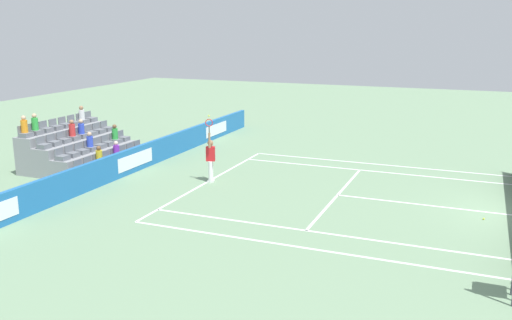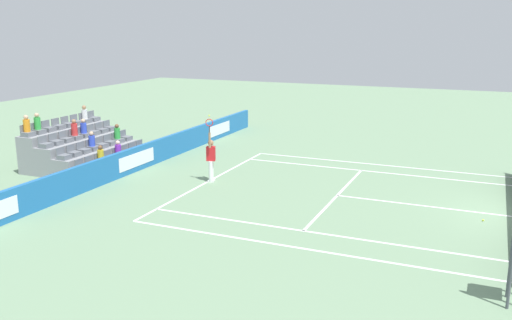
# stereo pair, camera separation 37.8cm
# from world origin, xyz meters

# --- Properties ---
(line_baseline) EXTENTS (10.97, 0.10, 0.01)m
(line_baseline) POSITION_xyz_m (0.00, -11.89, 0.00)
(line_baseline) COLOR white
(line_baseline) RESTS_ON ground
(line_service) EXTENTS (8.23, 0.10, 0.01)m
(line_service) POSITION_xyz_m (0.00, -6.40, 0.00)
(line_service) COLOR white
(line_service) RESTS_ON ground
(line_centre_service) EXTENTS (0.10, 6.40, 0.01)m
(line_centre_service) POSITION_xyz_m (0.00, -3.20, 0.00)
(line_centre_service) COLOR white
(line_centre_service) RESTS_ON ground
(line_singles_sideline_left) EXTENTS (0.10, 11.89, 0.01)m
(line_singles_sideline_left) POSITION_xyz_m (4.12, -5.95, 0.00)
(line_singles_sideline_left) COLOR white
(line_singles_sideline_left) RESTS_ON ground
(line_singles_sideline_right) EXTENTS (0.10, 11.89, 0.01)m
(line_singles_sideline_right) POSITION_xyz_m (-4.12, -5.95, 0.00)
(line_singles_sideline_right) COLOR white
(line_singles_sideline_right) RESTS_ON ground
(line_doubles_sideline_left) EXTENTS (0.10, 11.89, 0.01)m
(line_doubles_sideline_left) POSITION_xyz_m (5.49, -5.95, 0.00)
(line_doubles_sideline_left) COLOR white
(line_doubles_sideline_left) RESTS_ON ground
(line_doubles_sideline_right) EXTENTS (0.10, 11.89, 0.01)m
(line_doubles_sideline_right) POSITION_xyz_m (-5.49, -5.95, 0.00)
(line_doubles_sideline_right) COLOR white
(line_doubles_sideline_right) RESTS_ON ground
(line_centre_mark) EXTENTS (0.10, 0.20, 0.01)m
(line_centre_mark) POSITION_xyz_m (0.00, -11.79, 0.00)
(line_centre_mark) COLOR white
(line_centre_mark) RESTS_ON ground
(sponsor_barrier) EXTENTS (24.38, 0.22, 1.10)m
(sponsor_barrier) POSITION_xyz_m (-0.00, -15.68, 0.55)
(sponsor_barrier) COLOR #1E66AD
(sponsor_barrier) RESTS_ON ground
(tennis_player) EXTENTS (0.54, 0.42, 2.85)m
(tennis_player) POSITION_xyz_m (0.16, -11.76, 0.99)
(tennis_player) COLOR white
(tennis_player) RESTS_ON ground
(stadium_stand) EXTENTS (4.96, 3.80, 2.62)m
(stadium_stand) POSITION_xyz_m (0.00, -18.62, 0.69)
(stadium_stand) COLOR gray
(stadium_stand) RESTS_ON ground
(loose_tennis_ball) EXTENTS (0.07, 0.07, 0.07)m
(loose_tennis_ball) POSITION_xyz_m (0.89, -1.17, 0.03)
(loose_tennis_ball) COLOR #D1E533
(loose_tennis_ball) RESTS_ON ground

